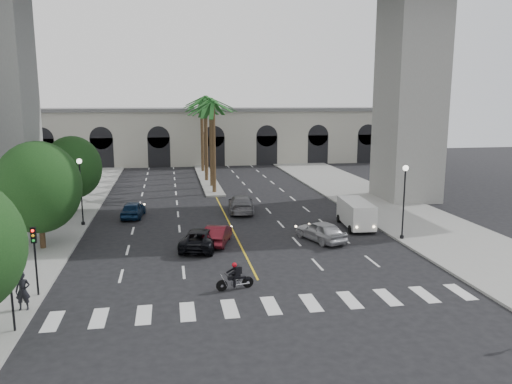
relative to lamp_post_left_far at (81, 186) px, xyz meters
name	(u,v)px	position (x,y,z in m)	size (l,w,h in m)	color
ground	(265,294)	(11.40, -16.00, -3.22)	(140.00, 140.00, 0.00)	black
sidewalk_left	(31,231)	(-3.60, -1.00, -3.15)	(8.00, 100.00, 0.15)	gray
sidewalk_right	(404,215)	(26.40, -1.00, -3.15)	(8.00, 100.00, 0.15)	gray
median	(207,178)	(11.40, 22.00, -3.12)	(2.00, 24.00, 0.20)	gray
pier_building	(198,135)	(11.40, 39.00, 1.04)	(71.00, 10.50, 8.50)	#B1AF9F
palm_a	(213,106)	(11.40, 12.00, 5.88)	(3.20, 3.20, 10.30)	#47331E
palm_b	(211,103)	(11.50, 16.00, 6.15)	(3.20, 3.20, 10.60)	#47331E
palm_c	(205,107)	(11.20, 20.00, 5.69)	(3.20, 3.20, 10.10)	#47331E
palm_d	(206,101)	(11.55, 24.00, 6.43)	(3.20, 3.20, 10.90)	#47331E
palm_e	(202,104)	(11.30, 28.00, 5.97)	(3.20, 3.20, 10.40)	#47331E
palm_f	(202,102)	(11.60, 32.00, 6.24)	(3.20, 3.20, 10.70)	#47331E
street_tree_mid	(38,187)	(-1.60, -6.00, 0.99)	(5.44, 5.44, 7.21)	#382616
street_tree_far	(73,167)	(-1.60, 6.00, 0.68)	(5.04, 5.04, 6.68)	#382616
lamp_post_left_far	(81,186)	(0.00, 0.00, 0.00)	(0.40, 0.40, 5.35)	black
lamp_post_right	(404,196)	(22.80, -8.00, 0.00)	(0.40, 0.40, 5.35)	black
traffic_signal_near	(10,278)	(0.10, -18.50, -0.71)	(0.25, 0.18, 3.65)	black
traffic_signal_far	(35,250)	(0.10, -14.50, -0.71)	(0.25, 0.18, 3.65)	black
motorcycle_rider	(236,277)	(10.03, -15.09, -2.56)	(2.02, 0.61, 1.47)	black
car_a	(321,231)	(17.12, -7.14, -2.49)	(1.72, 4.27, 1.46)	#A8A8AD
car_b	(217,234)	(9.90, -6.53, -2.56)	(1.41, 4.04, 1.33)	#511018
car_c	(201,238)	(8.72, -7.36, -2.55)	(2.22, 4.81, 1.34)	black
car_d	(241,204)	(12.90, 2.85, -2.46)	(2.13, 5.23, 1.52)	slate
car_e	(133,209)	(3.67, 2.44, -2.53)	(1.64, 4.09, 1.39)	#0E2545
cargo_van	(356,213)	(20.90, -4.04, -2.06)	(2.32, 5.04, 2.09)	silver
pedestrian_a	(23,291)	(-0.10, -16.27, -2.16)	(0.66, 0.44, 1.82)	black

